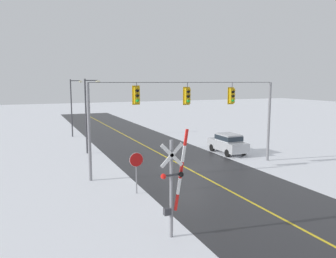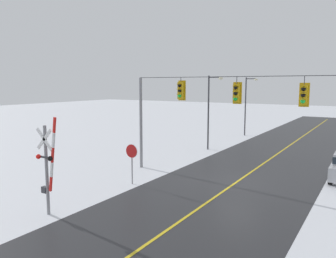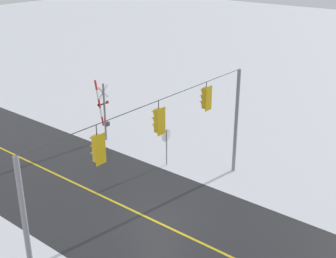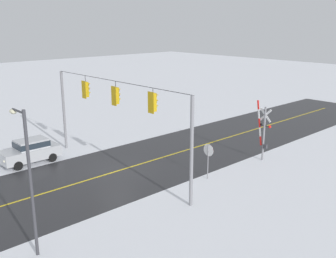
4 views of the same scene
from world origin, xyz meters
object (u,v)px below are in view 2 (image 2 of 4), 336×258
streetlamp_near (211,105)px  streetlamp_far (247,101)px  stop_sign (132,155)px  railroad_crossing (47,165)px

streetlamp_near → streetlamp_far: (0.00, 9.82, 0.00)m
stop_sign → streetlamp_near: (-0.52, 11.96, 2.20)m
streetlamp_far → stop_sign: bearing=-88.6°
railroad_crossing → streetlamp_far: streetlamp_far is taller
streetlamp_near → streetlamp_far: 9.82m
railroad_crossing → streetlamp_far: bearing=90.5°
stop_sign → streetlamp_near: size_ratio=0.36×
railroad_crossing → streetlamp_near: (-0.23, 17.62, 1.66)m
stop_sign → streetlamp_near: bearing=92.5°
streetlamp_near → streetlamp_far: bearing=90.0°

